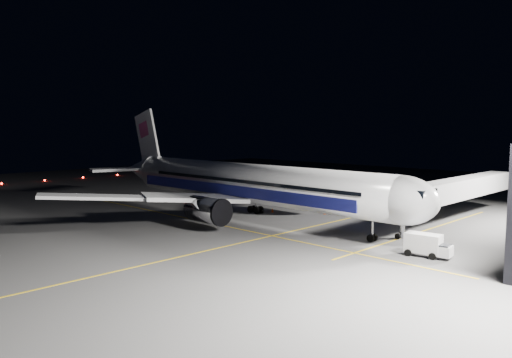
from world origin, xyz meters
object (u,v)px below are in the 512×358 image
Objects in this scene: service_truck at (427,245)px; jet_bridge at (452,190)px; airliner at (244,183)px; baggage_tug at (278,193)px; safety_cone_b at (291,204)px; safety_cone_c at (324,212)px; safety_cone_a at (273,210)px.

jet_bridge is at bearing 99.51° from service_truck.
service_truck is at bearing -3.79° from airliner.
jet_bridge is 7.10× the size of service_truck.
baggage_tug is (-11.74, 20.46, -4.39)m from airliner.
safety_cone_b is at bearing -171.11° from jet_bridge.
service_truck is 7.87× the size of safety_cone_c.
safety_cone_b is (-25.94, -4.06, -4.28)m from jet_bridge.
jet_bridge reaches higher than service_truck.
jet_bridge is 55.91× the size of safety_cone_c.
baggage_tug is at bearing 176.04° from jet_bridge.
jet_bridge is 26.60m from safety_cone_b.
baggage_tug is (-34.81, 2.41, -3.81)m from jet_bridge.
safety_cone_c reaches higher than safety_cone_b.
jet_bridge is 21.20m from service_truck.
safety_cone_b is (-2.87, 14.00, -4.86)m from airliner.
jet_bridge reaches higher than safety_cone_b.
jet_bridge is at bearing 7.15° from baggage_tug.
safety_cone_b is at bearing 161.87° from safety_cone_c.
safety_cone_a reaches higher than safety_cone_c.
baggage_tug is (-41.02, 22.40, -0.50)m from service_truck.
safety_cone_b is at bearing -24.97° from baggage_tug.
baggage_tug is 4.18× the size of safety_cone_a.
jet_bridge is (23.08, 18.06, -0.58)m from airliner.
airliner is 98.46× the size of safety_cone_a.
safety_cone_c is (-22.82, 12.89, -0.96)m from service_truck.
service_truck reaches higher than baggage_tug.
airliner is 23.57× the size of baggage_tug.
jet_bridge is at bearing 25.91° from safety_cone_a.
safety_cone_a is at bearing -71.83° from safety_cone_b.
safety_cone_c is (9.33, -3.05, 0.00)m from safety_cone_b.
service_truck is 46.74m from baggage_tug.
baggage_tug reaches higher than safety_cone_a.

